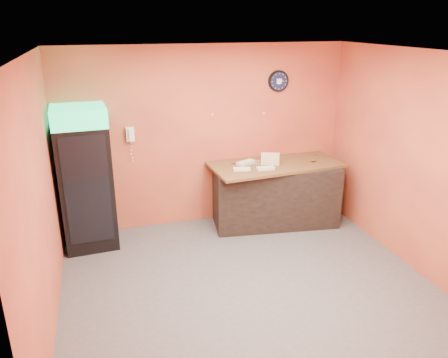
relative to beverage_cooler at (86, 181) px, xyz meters
name	(u,v)px	position (x,y,z in m)	size (l,w,h in m)	color
floor	(247,283)	(1.85, -1.60, -1.00)	(4.50, 4.50, 0.00)	#47474C
back_wall	(206,137)	(1.85, 0.40, 0.40)	(4.50, 0.02, 2.80)	#CC6239
left_wall	(40,201)	(-0.40, -1.60, 0.40)	(0.02, 4.00, 2.80)	#CC6239
right_wall	(414,162)	(4.10, -1.60, 0.40)	(0.02, 4.00, 2.80)	#CC6239
ceiling	(252,53)	(1.85, -1.60, 1.80)	(4.50, 4.00, 0.02)	white
beverage_cooler	(86,181)	(0.00, 0.00, 0.00)	(0.75, 0.76, 2.04)	black
prep_counter	(274,194)	(2.86, -0.03, -0.51)	(1.93, 0.86, 0.97)	black
wall_clock	(278,81)	(3.02, 0.37, 1.22)	(0.33, 0.06, 0.33)	black
wall_phone	(130,134)	(0.69, 0.34, 0.54)	(0.12, 0.10, 0.21)	white
butcher_paper	(276,165)	(2.86, -0.03, -0.01)	(2.03, 0.94, 0.04)	brown
sub_roll_stack	(270,159)	(2.75, -0.06, 0.10)	(0.30, 0.20, 0.18)	beige
wrapped_sandwich_left	(242,169)	(2.24, -0.20, 0.03)	(0.25, 0.10, 0.04)	silver
wrapped_sandwich_mid	(266,168)	(2.60, -0.27, 0.03)	(0.27, 0.10, 0.04)	silver
wrapped_sandwich_right	(246,163)	(2.40, 0.07, 0.03)	(0.31, 0.12, 0.04)	silver
kitchen_tool	(258,162)	(2.58, -0.01, 0.04)	(0.07, 0.07, 0.07)	silver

